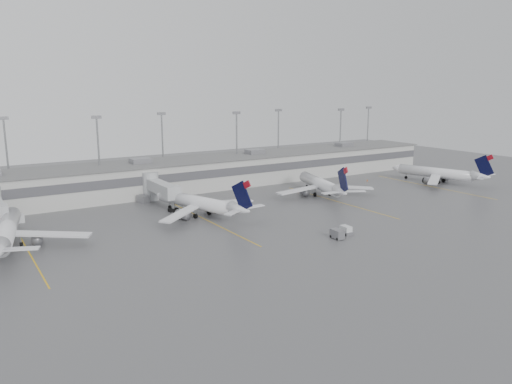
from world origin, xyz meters
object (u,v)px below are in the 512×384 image
jet_far_left (6,232)px  jet_mid_right (322,184)px  baggage_tug (346,231)px  jet_far_right (440,173)px  jet_mid_left (200,203)px

jet_far_left → jet_mid_right: bearing=14.5°
jet_far_left → jet_mid_right: size_ratio=1.07×
jet_far_left → baggage_tug: size_ratio=11.51×
jet_far_left → jet_far_right: bearing=10.8°
jet_mid_left → jet_far_right: (75.91, -2.54, 0.02)m
jet_far_right → baggage_tug: jet_far_right is taller
jet_mid_left → jet_mid_right: 35.75m
jet_far_left → jet_far_right: jet_far_left is taller
jet_mid_left → jet_mid_right: (35.67, 2.31, 0.00)m
baggage_tug → jet_mid_right: bearing=61.7°
jet_mid_right → jet_far_right: 40.53m
jet_mid_left → baggage_tug: (17.33, -27.06, -2.33)m
jet_far_right → baggage_tug: bearing=-173.3°
jet_far_right → jet_mid_left: bearing=162.1°
jet_mid_right → jet_far_right: (40.24, -4.85, 0.02)m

